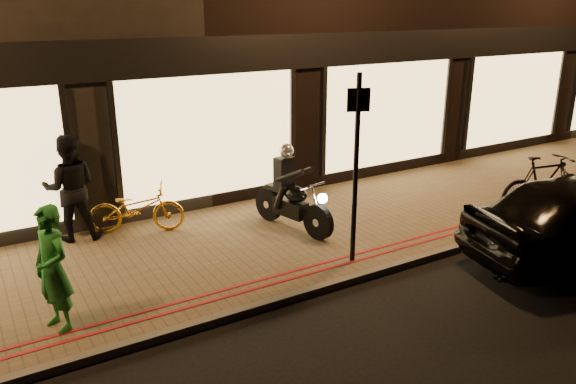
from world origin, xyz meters
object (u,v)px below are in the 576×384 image
at_px(motorcycle, 291,197).
at_px(person_green, 53,269).
at_px(bicycle_gold, 137,209).
at_px(sign_post, 356,160).

relative_size(motorcycle, person_green, 1.16).
bearing_deg(motorcycle, bicycle_gold, 139.46).
relative_size(sign_post, person_green, 1.82).
height_order(sign_post, bicycle_gold, sign_post).
distance_m(sign_post, bicycle_gold, 4.15).
height_order(bicycle_gold, person_green, person_green).
distance_m(motorcycle, bicycle_gold, 2.80).
bearing_deg(bicycle_gold, person_green, 169.15).
xyz_separation_m(motorcycle, person_green, (-4.28, -1.36, 0.21)).
height_order(motorcycle, sign_post, sign_post).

